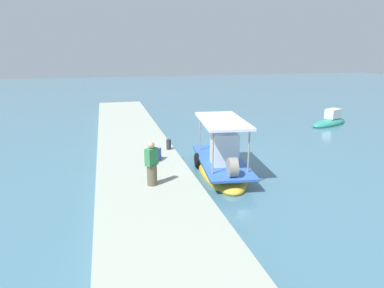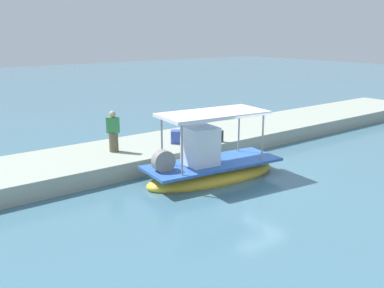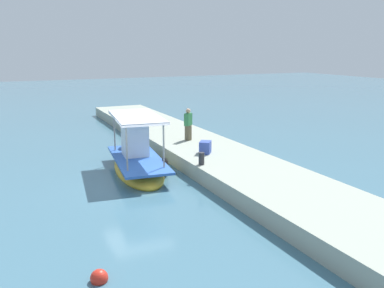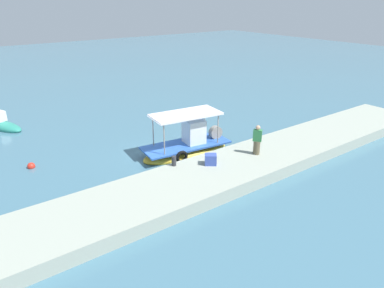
{
  "view_description": "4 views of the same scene",
  "coord_description": "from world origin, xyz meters",
  "px_view_note": "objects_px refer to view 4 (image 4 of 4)",
  "views": [
    {
      "loc": [
        15.47,
        -5.54,
        5.51
      ],
      "look_at": [
        0.69,
        -1.74,
        1.28
      ],
      "focal_mm": 31.68,
      "sensor_mm": 36.0,
      "label": 1
    },
    {
      "loc": [
        11.52,
        11.28,
        5.38
      ],
      "look_at": [
        1.4,
        -1.84,
        1.07
      ],
      "focal_mm": 40.45,
      "sensor_mm": 36.0,
      "label": 2
    },
    {
      "loc": [
        -15.16,
        4.66,
        5.33
      ],
      "look_at": [
        1.1,
        -3.03,
        1.1
      ],
      "focal_mm": 37.81,
      "sensor_mm": 36.0,
      "label": 3
    },
    {
      "loc": [
        -9.84,
        -16.5,
        8.76
      ],
      "look_at": [
        0.9,
        -1.84,
        1.21
      ],
      "focal_mm": 33.46,
      "sensor_mm": 36.0,
      "label": 4
    }
  ],
  "objects_px": {
    "marker_buoy": "(31,166)",
    "main_fishing_boat": "(187,146)",
    "moored_boat_near": "(1,125)",
    "fisherman_near_bollard": "(257,141)",
    "cargo_crate": "(211,159)",
    "mooring_bollard": "(174,161)"
  },
  "relations": [
    {
      "from": "mooring_bollard",
      "to": "moored_boat_near",
      "type": "height_order",
      "value": "moored_boat_near"
    },
    {
      "from": "fisherman_near_bollard",
      "to": "moored_boat_near",
      "type": "relative_size",
      "value": 0.4
    },
    {
      "from": "main_fishing_boat",
      "to": "moored_boat_near",
      "type": "bearing_deg",
      "value": 124.89
    },
    {
      "from": "cargo_crate",
      "to": "moored_boat_near",
      "type": "relative_size",
      "value": 0.14
    },
    {
      "from": "mooring_bollard",
      "to": "moored_boat_near",
      "type": "bearing_deg",
      "value": 113.03
    },
    {
      "from": "main_fishing_boat",
      "to": "marker_buoy",
      "type": "xyz_separation_m",
      "value": [
        -8.04,
        3.54,
        -0.39
      ]
    },
    {
      "from": "main_fishing_boat",
      "to": "cargo_crate",
      "type": "relative_size",
      "value": 9.43
    },
    {
      "from": "cargo_crate",
      "to": "mooring_bollard",
      "type": "bearing_deg",
      "value": 148.13
    },
    {
      "from": "moored_boat_near",
      "to": "fisherman_near_bollard",
      "type": "bearing_deg",
      "value": -55.77
    },
    {
      "from": "mooring_bollard",
      "to": "cargo_crate",
      "type": "xyz_separation_m",
      "value": [
        1.61,
        -1.0,
        0.02
      ]
    },
    {
      "from": "mooring_bollard",
      "to": "cargo_crate",
      "type": "distance_m",
      "value": 1.89
    },
    {
      "from": "cargo_crate",
      "to": "marker_buoy",
      "type": "relative_size",
      "value": 1.41
    },
    {
      "from": "marker_buoy",
      "to": "fisherman_near_bollard",
      "type": "bearing_deg",
      "value": -34.53
    },
    {
      "from": "fisherman_near_bollard",
      "to": "mooring_bollard",
      "type": "bearing_deg",
      "value": 161.91
    },
    {
      "from": "main_fishing_boat",
      "to": "cargo_crate",
      "type": "height_order",
      "value": "main_fishing_boat"
    },
    {
      "from": "fisherman_near_bollard",
      "to": "cargo_crate",
      "type": "relative_size",
      "value": 2.79
    },
    {
      "from": "main_fishing_boat",
      "to": "moored_boat_near",
      "type": "distance_m",
      "value": 14.16
    },
    {
      "from": "fisherman_near_bollard",
      "to": "marker_buoy",
      "type": "bearing_deg",
      "value": 145.47
    },
    {
      "from": "mooring_bollard",
      "to": "cargo_crate",
      "type": "bearing_deg",
      "value": -31.87
    },
    {
      "from": "marker_buoy",
      "to": "mooring_bollard",
      "type": "bearing_deg",
      "value": -44.12
    },
    {
      "from": "fisherman_near_bollard",
      "to": "moored_boat_near",
      "type": "distance_m",
      "value": 18.31
    },
    {
      "from": "marker_buoy",
      "to": "main_fishing_boat",
      "type": "bearing_deg",
      "value": -23.77
    }
  ]
}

